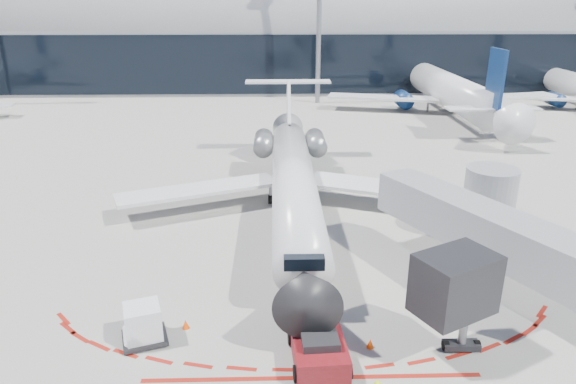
{
  "coord_description": "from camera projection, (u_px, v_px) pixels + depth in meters",
  "views": [
    {
      "loc": [
        -1.44,
        -28.49,
        14.62
      ],
      "look_at": [
        -0.63,
        1.75,
        3.19
      ],
      "focal_mm": 32.0,
      "sensor_mm": 36.0,
      "label": 1
    }
  ],
  "objects": [
    {
      "name": "jet_bridge",
      "position": [
        479.0,
        224.0,
        28.21
      ],
      "size": [
        10.03,
        15.2,
        4.9
      ],
      "color": "gray",
      "rests_on": "ground"
    },
    {
      "name": "bg_airliner_1",
      "position": [
        447.0,
        66.0,
        69.66
      ],
      "size": [
        37.68,
        39.89,
        12.19
      ],
      "primitive_type": null,
      "color": "silver",
      "rests_on": "ground"
    },
    {
      "name": "regional_jet",
      "position": [
        293.0,
        177.0,
        36.74
      ],
      "size": [
        25.7,
        31.69,
        7.94
      ],
      "color": "silver",
      "rests_on": "ground"
    },
    {
      "name": "terminal_building",
      "position": [
        282.0,
        36.0,
        89.6
      ],
      "size": [
        150.0,
        24.15,
        24.0
      ],
      "color": "gray",
      "rests_on": "ground"
    },
    {
      "name": "light_mast_centre",
      "position": [
        319.0,
        15.0,
        72.44
      ],
      "size": [
        0.7,
        0.7,
        25.0
      ],
      "primitive_type": "cylinder",
      "color": "gray",
      "rests_on": "ground"
    },
    {
      "name": "pushback_tug",
      "position": [
        318.0,
        348.0,
        21.91
      ],
      "size": [
        2.59,
        5.66,
        1.45
      ],
      "rotation": [
        0.0,
        0.0,
        0.06
      ],
      "color": "#610D10",
      "rests_on": "ground"
    },
    {
      "name": "apron_centerline",
      "position": [
        297.0,
        236.0,
        33.71
      ],
      "size": [
        0.25,
        40.0,
        0.01
      ],
      "primitive_type": "cube",
      "color": "silver",
      "rests_on": "ground"
    },
    {
      "name": "safety_cone_left",
      "position": [
        186.0,
        324.0,
        24.19
      ],
      "size": [
        0.34,
        0.34,
        0.48
      ],
      "primitive_type": "cone",
      "color": "#FF4805",
      "rests_on": "ground"
    },
    {
      "name": "safety_cone_right",
      "position": [
        370.0,
        343.0,
        22.86
      ],
      "size": [
        0.32,
        0.32,
        0.45
      ],
      "primitive_type": "cone",
      "color": "#FF4805",
      "rests_on": "ground"
    },
    {
      "name": "uld_container",
      "position": [
        143.0,
        324.0,
        23.05
      ],
      "size": [
        2.37,
        2.18,
        1.83
      ],
      "rotation": [
        0.0,
        0.0,
        0.32
      ],
      "color": "black",
      "rests_on": "ground"
    },
    {
      "name": "ground",
      "position": [
        299.0,
        250.0,
        31.84
      ],
      "size": [
        260.0,
        260.0,
        0.0
      ],
      "primitive_type": "plane",
      "color": "gray",
      "rests_on": "ground"
    },
    {
      "name": "apron_stop_bar",
      "position": [
        312.0,
        378.0,
        21.09
      ],
      "size": [
        14.0,
        0.25,
        0.01
      ],
      "primitive_type": "cube",
      "color": "maroon",
      "rests_on": "ground"
    }
  ]
}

